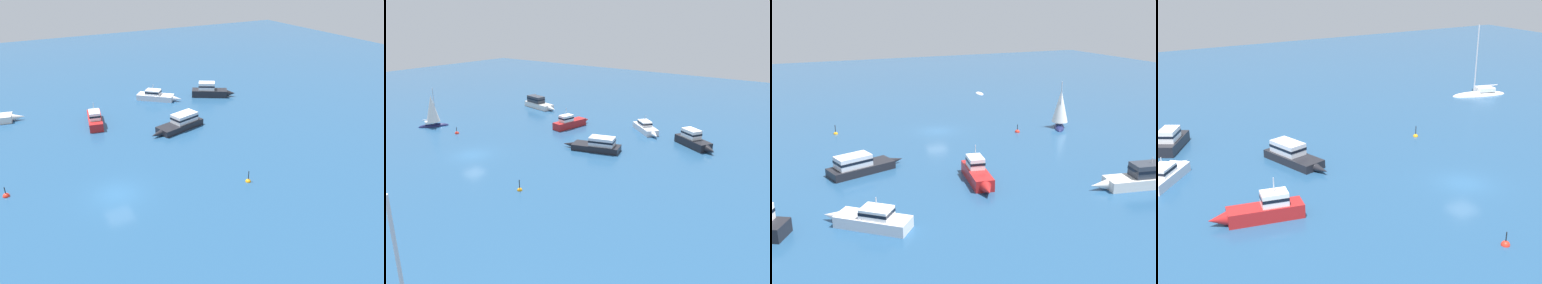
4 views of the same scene
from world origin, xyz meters
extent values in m
plane|color=navy|center=(0.00, 0.00, 0.00)|extent=(160.00, 160.00, 0.00)
ellipsoid|color=silver|center=(21.90, -22.11, 0.00)|extent=(4.28, 8.15, 1.01)
cube|color=white|center=(21.65, -23.02, 0.77)|extent=(2.17, 2.69, 0.54)
cylinder|color=silver|center=(22.11, -21.36, 5.09)|extent=(0.18, 0.18, 9.16)
cylinder|color=silver|center=(21.64, -23.05, 1.29)|extent=(1.07, 3.43, 0.14)
cube|color=white|center=(13.01, 22.03, 0.44)|extent=(5.42, 4.98, 0.87)
cone|color=white|center=(15.60, 19.85, 0.44)|extent=(1.61, 1.55, 0.87)
cube|color=white|center=(12.76, 22.24, 1.23)|extent=(2.63, 2.55, 0.72)
cube|color=black|center=(12.76, 22.24, 1.27)|extent=(2.69, 2.61, 0.24)
cylinder|color=silver|center=(12.76, 22.24, 1.99)|extent=(0.08, 0.08, 0.80)
cube|color=#B21E1E|center=(2.40, 17.04, 0.54)|extent=(2.68, 5.80, 1.08)
cone|color=#B21E1E|center=(3.02, 20.42, 0.54)|extent=(1.32, 1.57, 1.08)
cube|color=white|center=(2.27, 16.35, 1.59)|extent=(1.69, 2.18, 1.01)
cube|color=black|center=(2.27, 16.35, 1.64)|extent=(1.74, 2.22, 0.24)
cylinder|color=silver|center=(2.27, 16.35, 2.66)|extent=(0.08, 0.08, 1.12)
cube|color=black|center=(11.63, 10.67, 0.39)|extent=(6.59, 3.90, 0.77)
cone|color=black|center=(7.95, 9.61, 0.39)|extent=(1.70, 1.17, 0.77)
cube|color=silver|center=(12.39, 10.88, 1.32)|extent=(3.58, 2.64, 1.10)
cube|color=black|center=(12.39, 10.88, 1.38)|extent=(3.63, 2.69, 0.24)
cube|color=black|center=(21.22, 19.70, 0.53)|extent=(5.66, 4.41, 1.06)
cone|color=black|center=(24.11, 18.01, 0.53)|extent=(1.71, 1.60, 1.06)
cube|color=white|center=(20.83, 19.93, 1.65)|extent=(2.89, 2.57, 1.18)
cube|color=black|center=(20.83, 19.93, 1.71)|extent=(2.95, 2.63, 0.24)
sphere|color=orange|center=(11.98, -3.79, 0.00)|extent=(0.54, 0.54, 0.54)
cylinder|color=black|center=(11.98, -3.79, 0.72)|extent=(0.08, 0.08, 0.89)
sphere|color=red|center=(-9.13, 4.46, 0.00)|extent=(0.63, 0.63, 0.63)
cylinder|color=black|center=(-9.13, 4.46, 0.65)|extent=(0.08, 0.08, 0.67)
camera|label=1|loc=(-7.25, -28.58, 19.62)|focal=34.88mm
camera|label=2|loc=(37.09, -28.12, 16.85)|focal=35.30mm
camera|label=3|loc=(18.56, 51.06, 15.40)|focal=41.59mm
camera|label=4|loc=(-30.50, 28.82, 18.31)|focal=48.88mm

